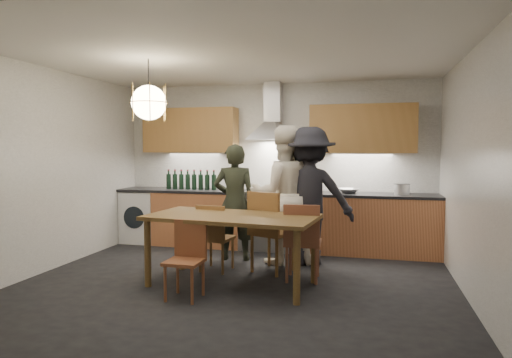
% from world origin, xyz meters
% --- Properties ---
extents(ground, '(5.00, 5.00, 0.00)m').
position_xyz_m(ground, '(0.00, 0.00, 0.00)').
color(ground, black).
rests_on(ground, ground).
extents(room_shell, '(5.02, 4.52, 2.61)m').
position_xyz_m(room_shell, '(0.00, 0.00, 1.71)').
color(room_shell, white).
rests_on(room_shell, ground).
extents(counter_run, '(5.00, 0.62, 0.90)m').
position_xyz_m(counter_run, '(0.02, 1.95, 0.45)').
color(counter_run, '#D48351').
rests_on(counter_run, ground).
extents(range_stove, '(0.90, 0.60, 0.92)m').
position_xyz_m(range_stove, '(0.00, 1.94, 0.44)').
color(range_stove, silver).
rests_on(range_stove, ground).
extents(wall_fixtures, '(4.30, 0.54, 1.10)m').
position_xyz_m(wall_fixtures, '(0.00, 2.07, 1.87)').
color(wall_fixtures, tan).
rests_on(wall_fixtures, ground).
extents(pendant_lamp, '(0.43, 0.43, 0.70)m').
position_xyz_m(pendant_lamp, '(-1.00, -0.10, 2.10)').
color(pendant_lamp, black).
rests_on(pendant_lamp, ground).
extents(dining_table, '(2.01, 1.15, 0.81)m').
position_xyz_m(dining_table, '(-0.03, -0.01, 0.72)').
color(dining_table, brown).
rests_on(dining_table, ground).
extents(chair_back_left, '(0.43, 0.43, 0.86)m').
position_xyz_m(chair_back_left, '(-0.42, 0.46, 0.49)').
color(chair_back_left, brown).
rests_on(chair_back_left, ground).
extents(chair_back_mid, '(0.61, 0.61, 1.03)m').
position_xyz_m(chair_back_mid, '(0.27, 0.58, 0.59)').
color(chair_back_mid, brown).
rests_on(chair_back_mid, ground).
extents(chair_back_right, '(0.44, 0.44, 0.93)m').
position_xyz_m(chair_back_right, '(0.74, 0.30, 0.53)').
color(chair_back_right, brown).
rests_on(chair_back_right, ground).
extents(chair_front, '(0.38, 0.38, 0.81)m').
position_xyz_m(chair_front, '(-0.37, -0.52, 0.46)').
color(chair_front, brown).
rests_on(chair_front, ground).
extents(person_left, '(0.65, 0.48, 1.63)m').
position_xyz_m(person_left, '(-0.34, 1.13, 0.82)').
color(person_left, black).
rests_on(person_left, ground).
extents(person_mid, '(1.11, 0.99, 1.88)m').
position_xyz_m(person_mid, '(0.35, 1.12, 0.94)').
color(person_mid, white).
rests_on(person_mid, ground).
extents(person_right, '(1.28, 0.83, 1.86)m').
position_xyz_m(person_right, '(0.71, 1.14, 0.93)').
color(person_right, black).
rests_on(person_right, ground).
extents(mixing_bowl, '(0.39, 0.39, 0.07)m').
position_xyz_m(mixing_bowl, '(1.19, 1.94, 0.94)').
color(mixing_bowl, '#AEAEB1').
rests_on(mixing_bowl, counter_run).
extents(stock_pot, '(0.26, 0.26, 0.15)m').
position_xyz_m(stock_pot, '(1.95, 1.91, 0.98)').
color(stock_pot, silver).
rests_on(stock_pot, counter_run).
extents(wine_bottles, '(0.86, 0.08, 0.32)m').
position_xyz_m(wine_bottles, '(-1.33, 1.95, 1.06)').
color(wine_bottles, black).
rests_on(wine_bottles, counter_run).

